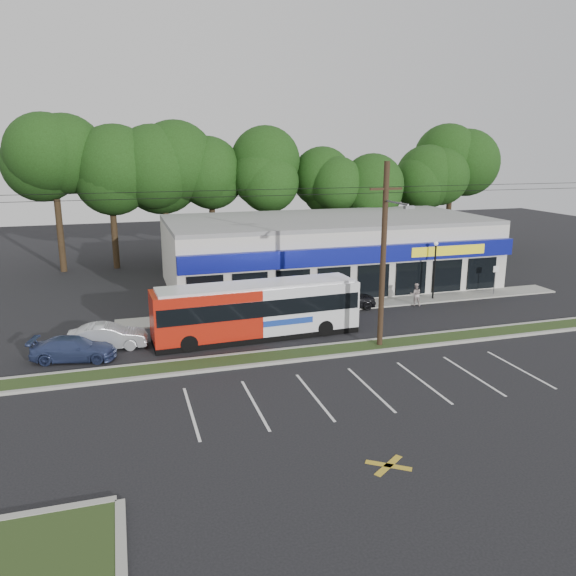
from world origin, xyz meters
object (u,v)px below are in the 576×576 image
Objects in this scene: car_dark at (344,298)px; pedestrian_b at (415,294)px; pedestrian_a at (323,305)px; car_silver at (107,336)px; car_blue at (74,349)px; sign_post at (495,275)px; metrobus at (257,309)px; utility_pole at (381,250)px; lamp_post at (435,263)px.

pedestrian_b is at bearing -95.66° from car_dark.
pedestrian_b is (7.00, 0.56, 0.02)m from pedestrian_a.
car_silver is 0.98× the size of car_blue.
metrobus reaches higher than sign_post.
sign_post reaches higher than car_dark.
car_silver is at bearing 24.78° from pedestrian_b.
car_dark is 1.00× the size of car_blue.
utility_pole reaches higher than car_silver.
lamp_post is 5.13m from sign_post.
car_dark is at bearing -73.05° from car_silver.
utility_pole is 31.29× the size of pedestrian_b.
utility_pole is at bearing -87.94° from car_blue.
car_dark is (7.08, 4.00, -0.96)m from metrobus.
lamp_post is 1.00× the size of car_blue.
pedestrian_a is at bearing 97.53° from utility_pole.
lamp_post is 2.72× the size of pedestrian_a.
sign_post is (5.00, -0.23, -1.12)m from lamp_post.
lamp_post reaches higher than car_silver.
pedestrian_b is (22.00, 4.05, 0.18)m from car_blue.
sign_post reaches higher than pedestrian_b.
car_dark is at bearing -177.55° from lamp_post.
metrobus reaches higher than car_blue.
pedestrian_b is (-2.00, -1.02, -1.87)m from lamp_post.
car_blue is at bearing 169.98° from utility_pole.
lamp_post is at bearing -65.98° from car_blue.
car_dark is 5.05m from pedestrian_b.
car_silver is at bearing -40.29° from car_blue.
pedestrian_a is (15.00, 3.50, 0.16)m from car_blue.
pedestrian_a is (-14.00, -1.35, -0.77)m from sign_post.
utility_pole is at bearing -101.94° from car_silver.
utility_pole is 11.72× the size of car_blue.
lamp_post is at bearing -84.99° from car_dark.
car_dark is at bearing 8.79° from pedestrian_b.
utility_pole is at bearing -136.05° from lamp_post.
sign_post is (13.17, 7.65, -3.86)m from utility_pole.
metrobus reaches higher than car_dark.
sign_post is at bearing 177.04° from pedestrian_a.
lamp_post is 1.00× the size of car_dark.
car_dark is 2.73× the size of pedestrian_a.
car_dark reaches higher than car_blue.
utility_pole is 8.98m from car_dark.
utility_pole is 16.78m from car_blue.
sign_post is at bearing -68.43° from car_blue.
car_blue is at bearing -168.06° from lamp_post.
lamp_post reaches higher than pedestrian_b.
sign_post is at bearing 30.15° from utility_pole.
metrobus is 7.67× the size of pedestrian_a.
car_silver is (-14.17, 4.08, -4.72)m from utility_pole.
utility_pole reaches higher than sign_post.
car_blue is 22.37m from pedestrian_b.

